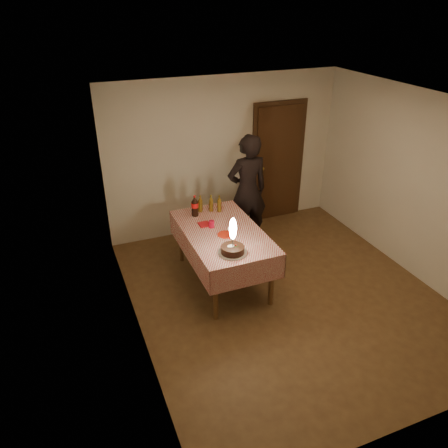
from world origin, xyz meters
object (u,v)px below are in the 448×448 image
(amber_bottle_mid, at_px, (211,204))
(photographer, at_px, (247,191))
(clear_cup, at_px, (232,223))
(amber_bottle_right, at_px, (219,204))
(dining_table, at_px, (223,238))
(red_plate, at_px, (225,235))
(birthday_cake, at_px, (233,245))
(cola_bottle, at_px, (195,206))
(red_cup, at_px, (211,224))
(amber_bottle_left, at_px, (200,204))

(amber_bottle_mid, xyz_separation_m, photographer, (0.71, 0.26, -0.02))
(clear_cup, bearing_deg, amber_bottle_right, 88.99)
(clear_cup, bearing_deg, dining_table, -155.63)
(red_plate, bearing_deg, photographer, 52.19)
(birthday_cake, height_order, photographer, photographer)
(cola_bottle, xyz_separation_m, photographer, (0.98, 0.31, -0.05))
(red_plate, height_order, red_cup, red_cup)
(amber_bottle_mid, bearing_deg, amber_bottle_left, 164.03)
(red_plate, xyz_separation_m, amber_bottle_right, (0.19, 0.70, 0.11))
(cola_bottle, height_order, amber_bottle_mid, cola_bottle)
(birthday_cake, xyz_separation_m, amber_bottle_right, (0.27, 1.15, 0.01))
(clear_cup, relative_size, photographer, 0.05)
(red_plate, distance_m, amber_bottle_left, 0.81)
(amber_bottle_right, bearing_deg, clear_cup, -91.01)
(cola_bottle, bearing_deg, amber_bottle_left, 40.65)
(clear_cup, height_order, amber_bottle_left, amber_bottle_left)
(dining_table, height_order, red_plate, red_plate)
(red_cup, distance_m, cola_bottle, 0.45)
(birthday_cake, height_order, clear_cup, birthday_cake)
(amber_bottle_mid, bearing_deg, cola_bottle, -168.04)
(dining_table, bearing_deg, amber_bottle_right, 72.88)
(red_plate, relative_size, red_cup, 2.20)
(birthday_cake, height_order, amber_bottle_mid, birthday_cake)
(cola_bottle, height_order, amber_bottle_left, cola_bottle)
(red_cup, distance_m, amber_bottle_mid, 0.52)
(amber_bottle_right, bearing_deg, amber_bottle_mid, 152.74)
(amber_bottle_mid, bearing_deg, red_cup, -109.87)
(amber_bottle_right, bearing_deg, red_plate, -104.92)
(amber_bottle_left, height_order, amber_bottle_right, same)
(dining_table, distance_m, clear_cup, 0.24)
(cola_bottle, relative_size, photographer, 0.17)
(clear_cup, height_order, cola_bottle, cola_bottle)
(dining_table, xyz_separation_m, clear_cup, (0.17, 0.08, 0.15))
(birthday_cake, relative_size, amber_bottle_left, 1.91)
(birthday_cake, xyz_separation_m, photographer, (0.87, 1.47, -0.01))
(cola_bottle, bearing_deg, red_plate, -74.47)
(amber_bottle_right, bearing_deg, cola_bottle, -179.88)
(birthday_cake, bearing_deg, photographer, 59.33)
(dining_table, distance_m, amber_bottle_right, 0.65)
(dining_table, relative_size, red_plate, 7.82)
(cola_bottle, distance_m, amber_bottle_right, 0.38)
(clear_cup, height_order, amber_bottle_right, amber_bottle_right)
(cola_bottle, height_order, photographer, photographer)
(amber_bottle_right, xyz_separation_m, amber_bottle_mid, (-0.11, 0.06, 0.00))
(red_cup, bearing_deg, clear_cup, -15.42)
(red_cup, bearing_deg, amber_bottle_mid, 70.13)
(dining_table, height_order, clear_cup, clear_cup)
(red_cup, relative_size, amber_bottle_right, 0.39)
(amber_bottle_right, height_order, photographer, photographer)
(amber_bottle_left, bearing_deg, photographer, 14.00)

